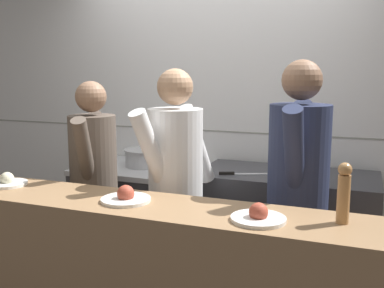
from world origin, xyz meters
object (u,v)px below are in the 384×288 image
Objects in this scene: mixing_bowl_steel at (295,169)px; pepper_mill at (344,192)px; chef_line at (298,193)px; chef_head_cook at (94,183)px; plated_dish_main at (7,182)px; plated_dish_appetiser at (125,197)px; chefs_knife at (239,174)px; plated_dish_dessert at (258,216)px; chef_sous at (176,188)px; stock_pot at (144,157)px; oven_range at (143,218)px.

pepper_mill is (0.37, -1.12, 0.16)m from mixing_bowl_steel.
chef_head_cook is at bearing 179.66° from chef_line.
plated_dish_appetiser is (0.83, -0.04, 0.00)m from plated_dish_main.
plated_dish_dessert is at bearing -70.27° from chefs_knife.
mixing_bowl_steel is at bearing 66.65° from chef_sous.
plated_dish_dessert is 0.15× the size of chef_sous.
plated_dish_main is 1.02m from chef_sous.
plated_dish_dessert is 0.16× the size of chef_head_cook.
plated_dish_main is at bearing 176.74° from plated_dish_dessert.
stock_pot is at bearing 112.90° from plated_dish_appetiser.
oven_range is 0.59× the size of chef_line.
pepper_mill is at bearing -36.00° from stock_pot.
pepper_mill is (0.75, -0.98, 0.19)m from chefs_knife.
oven_range is 1.85m from plated_dish_dessert.
chef_line reaches higher than chefs_knife.
chefs_knife is at bearing 109.73° from plated_dish_dessert.
plated_dish_main is at bearing -135.18° from chef_head_cook.
pepper_mill is at bearing 2.83° from plated_dish_appetiser.
mixing_bowl_steel is at bearing 7.60° from chef_head_cook.
chef_head_cook is at bearing -166.43° from chef_sous.
chefs_knife reaches higher than oven_range.
chef_head_cook is (-0.90, -0.47, -0.04)m from chefs_knife.
stock_pot is at bearing 153.24° from chef_line.
plated_dish_appetiser is 0.17× the size of chef_head_cook.
chefs_knife is at bearing -158.90° from mixing_bowl_steel.
plated_dish_appetiser is at bearing 175.94° from plated_dish_dessert.
mixing_bowl_steel is 0.94m from chef_sous.
oven_range is 0.78m from chef_head_cook.
chefs_knife is at bearing 9.46° from chef_head_cook.
pepper_mill is (1.92, 0.02, 0.13)m from plated_dish_main.
chef_line reaches higher than chef_sous.
stock_pot is 1.38× the size of plated_dish_main.
chef_sous is (-1.01, 0.44, -0.19)m from pepper_mill.
stock_pot is at bearing 86.62° from oven_range.
plated_dish_dessert reaches higher than chefs_knife.
plated_dish_appetiser is 0.94× the size of pepper_mill.
stock_pot reaches higher than mixing_bowl_steel.
pepper_mill reaches higher than oven_range.
mixing_bowl_steel is (1.24, -0.04, 0.01)m from stock_pot.
oven_range is 1.34m from mixing_bowl_steel.
oven_range is at bearing 144.69° from pepper_mill.
plated_dish_dessert is 0.85m from chef_sous.
plated_dish_appetiser reaches higher than chefs_knife.
chef_sous is (0.60, -0.73, -0.02)m from stock_pot.
chef_sous is (-0.65, 0.54, -0.07)m from plated_dish_dessert.
plated_dish_dessert is (0.01, -1.23, 0.03)m from mixing_bowl_steel.
plated_dish_dessert is at bearing -44.98° from oven_range.
plated_dish_main is 0.60m from chef_head_cook.
stock_pot reaches higher than oven_range.
plated_dish_dessert is (1.24, -1.27, 0.04)m from stock_pot.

